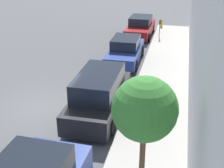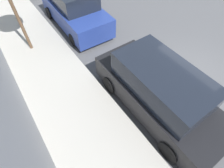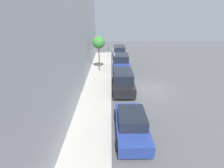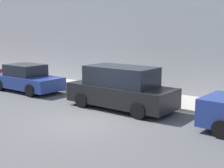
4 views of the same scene
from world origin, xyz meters
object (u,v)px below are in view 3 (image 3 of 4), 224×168
(parked_suv_second, at_px, (121,63))
(street_tree, at_px, (99,43))
(parked_sedan_fourth, at_px, (131,124))
(parked_minivan_nearest, at_px, (119,52))
(parking_meter_near, at_px, (108,51))
(parked_minivan_third, at_px, (123,81))

(parked_suv_second, height_order, street_tree, street_tree)
(parked_sedan_fourth, bearing_deg, parked_suv_second, -90.50)
(parked_minivan_nearest, distance_m, parked_sedan_fourth, 19.44)
(parking_meter_near, bearing_deg, parked_suv_second, 105.04)
(parked_sedan_fourth, bearing_deg, parked_minivan_third, -89.34)
(parked_minivan_third, bearing_deg, street_tree, -65.32)
(parked_minivan_nearest, xyz_separation_m, parking_meter_near, (1.78, -0.06, 0.09))
(parked_minivan_third, relative_size, parking_meter_near, 3.52)
(parked_minivan_nearest, height_order, parked_minivan_third, same)
(parked_minivan_nearest, relative_size, parked_sedan_fourth, 1.09)
(parked_minivan_nearest, xyz_separation_m, street_tree, (2.81, 7.18, 2.67))
(parked_minivan_third, xyz_separation_m, parked_sedan_fourth, (-0.08, 6.60, -0.20))
(parked_sedan_fourth, height_order, parking_meter_near, parking_meter_near)
(parked_minivan_nearest, xyz_separation_m, parked_suv_second, (0.02, 6.50, 0.01))
(parked_minivan_nearest, relative_size, parking_meter_near, 3.55)
(parking_meter_near, bearing_deg, parked_minivan_nearest, 178.10)
(parked_minivan_third, xyz_separation_m, parking_meter_near, (1.57, -12.89, 0.09))
(parked_minivan_third, distance_m, parked_sedan_fourth, 6.60)
(parked_sedan_fourth, xyz_separation_m, parking_meter_near, (1.65, -19.49, 0.28))
(street_tree, bearing_deg, parked_minivan_nearest, -111.35)
(parked_minivan_nearest, height_order, parking_meter_near, parked_minivan_nearest)
(parked_suv_second, bearing_deg, parking_meter_near, -74.96)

